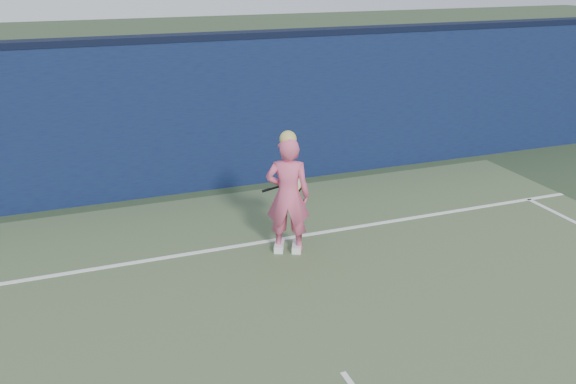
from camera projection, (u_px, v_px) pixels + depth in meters
name	position (u px, v px, depth m)	size (l,w,h in m)	color
backstop_wall	(204.00, 116.00, 10.19)	(24.00, 0.40, 2.50)	#0D133A
wall_cap	(200.00, 37.00, 9.73)	(24.00, 0.42, 0.10)	black
player	(288.00, 195.00, 8.01)	(0.69, 0.59, 1.68)	#D75378
racket	(291.00, 184.00, 8.44)	(0.57, 0.21, 0.32)	black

